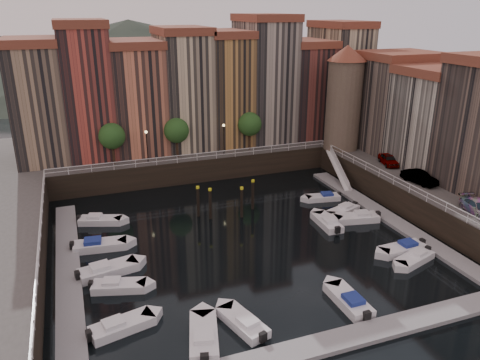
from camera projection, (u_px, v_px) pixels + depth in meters
name	position (u px, v px, depth m)	size (l,w,h in m)	color
ground	(241.00, 236.00, 46.31)	(200.00, 200.00, 0.00)	black
quay_far	(179.00, 151.00, 68.68)	(80.00, 20.00, 3.00)	black
quay_right	(478.00, 193.00, 53.12)	(20.00, 36.00, 3.00)	black
dock_left	(68.00, 269.00, 40.12)	(2.00, 28.00, 0.35)	gray
dock_right	(384.00, 215.00, 50.63)	(2.00, 28.00, 0.35)	gray
dock_near	(329.00, 343.00, 31.29)	(30.00, 2.00, 0.35)	gray
mountains	(120.00, 55.00, 140.94)	(145.00, 100.00, 18.00)	#2D382D
far_terrace	(204.00, 87.00, 64.27)	(48.70, 10.30, 17.50)	#92775C
right_terrace	(441.00, 114.00, 54.94)	(9.30, 24.30, 14.00)	#6C5D51
corner_tower	(344.00, 96.00, 62.03)	(5.20, 5.20, 13.80)	#6B5B4C
promenade_trees	(182.00, 130.00, 59.62)	(21.20, 3.20, 5.20)	black
street_lamps	(186.00, 137.00, 59.08)	(10.36, 0.36, 4.18)	black
railings	(225.00, 184.00, 49.30)	(36.08, 34.04, 0.52)	white
gangway	(339.00, 168.00, 60.00)	(2.78, 8.32, 3.73)	white
mooring_pilings	(226.00, 201.00, 50.46)	(6.59, 2.21, 3.78)	black
boat_left_0	(121.00, 326.00, 32.67)	(4.84, 2.71, 1.08)	silver
boat_left_1	(118.00, 286.00, 37.40)	(4.60, 2.74, 1.03)	silver
boat_left_2	(107.00, 270.00, 39.58)	(5.30, 2.77, 1.19)	silver
boat_left_3	(99.00, 245.00, 43.73)	(5.21, 2.42, 1.17)	silver
boat_left_4	(100.00, 220.00, 48.94)	(4.70, 3.02, 1.06)	silver
boat_right_0	(415.00, 258.00, 41.54)	(4.52, 2.81, 1.01)	silver
boat_right_1	(403.00, 249.00, 43.16)	(4.79, 1.91, 1.09)	silver
boat_right_2	(357.00, 218.00, 49.46)	(5.03, 2.65, 1.13)	silver
boat_right_3	(343.00, 211.00, 51.31)	(4.49, 2.91, 1.01)	silver
boat_right_4	(323.00, 197.00, 54.92)	(4.31, 2.18, 0.97)	silver
boat_near_0	(204.00, 337.00, 31.56)	(3.06, 5.32, 1.19)	silver
boat_near_1	(243.00, 323.00, 33.01)	(2.85, 4.78, 1.07)	silver
boat_near_2	(349.00, 301.00, 35.46)	(1.79, 4.89, 1.13)	silver
car_a	(388.00, 160.00, 57.38)	(1.57, 3.91, 1.33)	gray
car_b	(419.00, 178.00, 51.30)	(1.46, 4.20, 1.38)	gray
car_c	(479.00, 208.00, 43.65)	(1.83, 4.50, 1.31)	gray
boat_extra_718	(327.00, 222.00, 48.41)	(1.94, 4.76, 1.08)	silver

